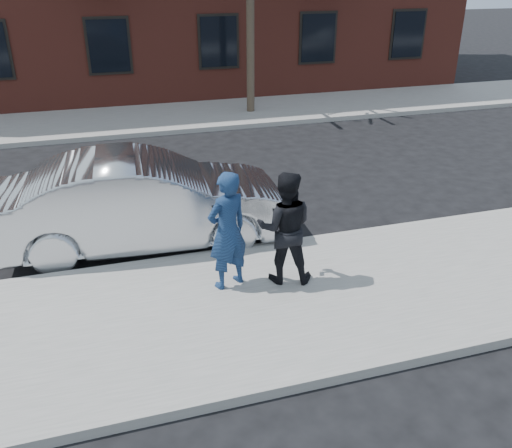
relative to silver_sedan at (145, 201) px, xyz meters
name	(u,v)px	position (x,y,z in m)	size (l,w,h in m)	color
ground	(167,318)	(-0.02, -2.47, -0.85)	(100.00, 100.00, 0.00)	black
near_sidewalk	(170,324)	(-0.02, -2.72, -0.78)	(50.00, 3.50, 0.15)	gray
near_curb	(154,263)	(-0.02, -0.92, -0.78)	(50.00, 0.10, 0.15)	#999691
far_sidewalk	(116,121)	(-0.02, 8.78, -0.78)	(50.00, 3.50, 0.15)	gray
far_curb	(120,136)	(-0.02, 6.98, -0.78)	(50.00, 0.10, 0.15)	#999691
silver_sedan	(145,201)	(0.00, 0.00, 0.00)	(1.80, 5.16, 1.70)	#B7BABF
man_hoodie	(227,231)	(1.02, -2.05, 0.24)	(0.80, 0.67, 1.88)	navy
man_peacoat	(285,228)	(1.90, -2.14, 0.20)	(1.05, 0.92, 1.81)	black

